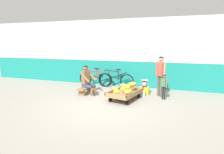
# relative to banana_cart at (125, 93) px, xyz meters

# --- Properties ---
(ground_plane) EXTENTS (80.00, 80.00, 0.00)m
(ground_plane) POSITION_rel_banana_cart_xyz_m (-0.41, -1.03, -0.24)
(ground_plane) COLOR gray
(back_wall) EXTENTS (16.00, 0.30, 3.12)m
(back_wall) POSITION_rel_banana_cart_xyz_m (-0.41, 2.28, 1.32)
(back_wall) COLOR #19847A
(back_wall) RESTS_ON ground
(banana_cart) EXTENTS (1.12, 1.58, 0.36)m
(banana_cart) POSITION_rel_banana_cart_xyz_m (0.00, 0.00, 0.00)
(banana_cart) COLOR #99754C
(banana_cart) RESTS_ON ground
(banana_pile) EXTENTS (0.83, 1.23, 0.26)m
(banana_pile) POSITION_rel_banana_cart_xyz_m (0.05, -0.05, 0.23)
(banana_pile) COLOR gold
(banana_pile) RESTS_ON banana_cart
(low_bench) EXTENTS (0.32, 1.11, 0.27)m
(low_bench) POSITION_rel_banana_cart_xyz_m (-1.74, 0.34, -0.04)
(low_bench) COLOR olive
(low_bench) RESTS_ON ground
(vendor_seated) EXTENTS (0.73, 0.60, 1.14)m
(vendor_seated) POSITION_rel_banana_cart_xyz_m (-1.66, 0.32, 0.33)
(vendor_seated) COLOR brown
(vendor_seated) RESTS_ON ground
(plastic_crate) EXTENTS (0.36, 0.28, 0.30)m
(plastic_crate) POSITION_rel_banana_cart_xyz_m (0.53, 0.98, -0.09)
(plastic_crate) COLOR gold
(plastic_crate) RESTS_ON ground
(weighing_scale) EXTENTS (0.30, 0.30, 0.29)m
(weighing_scale) POSITION_rel_banana_cart_xyz_m (0.53, 0.98, 0.21)
(weighing_scale) COLOR #28282D
(weighing_scale) RESTS_ON plastic_crate
(bicycle_near_left) EXTENTS (1.66, 0.48, 0.86)m
(bicycle_near_left) POSITION_rel_banana_cart_xyz_m (-1.98, 1.75, 0.11)
(bicycle_near_left) COLOR black
(bicycle_near_left) RESTS_ON ground
(bicycle_far_left) EXTENTS (1.66, 0.48, 0.86)m
(bicycle_far_left) POSITION_rel_banana_cart_xyz_m (-0.92, 1.78, 0.11)
(bicycle_far_left) COLOR black
(bicycle_far_left) RESTS_ON ground
(customer_adult) EXTENTS (0.38, 0.37, 1.53)m
(customer_adult) POSITION_rel_banana_cart_xyz_m (1.14, 0.88, 0.71)
(customer_adult) COLOR brown
(customer_adult) RESTS_ON ground
(customer_child) EXTENTS (0.23, 0.21, 0.91)m
(customer_child) POSITION_rel_banana_cart_xyz_m (1.31, 0.51, 0.32)
(customer_child) COLOR #232328
(customer_child) RESTS_ON ground
(shopping_bag) EXTENTS (0.18, 0.12, 0.24)m
(shopping_bag) POSITION_rel_banana_cart_xyz_m (0.52, 0.65, -0.12)
(shopping_bag) COLOR silver
(shopping_bag) RESTS_ON ground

